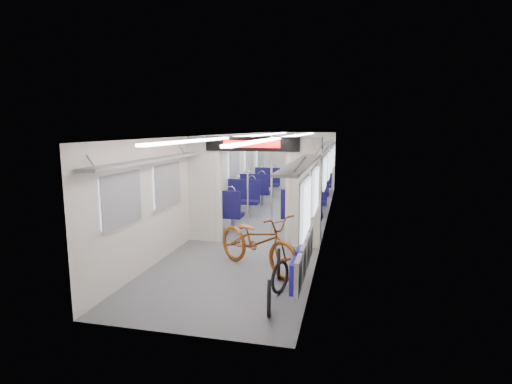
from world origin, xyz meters
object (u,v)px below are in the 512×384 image
seat_bay_near_right (306,202)px  seat_bay_far_left (261,184)px  bicycle (258,241)px  stanchion_near_left (248,187)px  bike_hoop_b (280,279)px  bike_hoop_a (269,300)px  stanchion_far_left (271,172)px  seat_bay_far_right (316,185)px  stanchion_far_right (295,173)px  seat_bay_near_left (234,202)px  stanchion_near_right (272,187)px  bike_hoop_c (279,265)px  flip_bench (303,256)px

seat_bay_near_right → seat_bay_far_left: seat_bay_near_right is taller
bicycle → stanchion_near_left: 2.24m
bike_hoop_b → seat_bay_far_left: seat_bay_far_left is taller
bike_hoop_a → seat_bay_near_right: bearing=90.7°
bike_hoop_b → seat_bay_near_right: 4.57m
seat_bay_far_left → stanchion_far_left: size_ratio=0.96×
seat_bay_far_right → seat_bay_near_right: bearing=-90.0°
stanchion_far_right → stanchion_far_left: bearing=171.2°
bicycle → stanchion_near_left: stanchion_near_left is taller
seat_bay_far_right → stanchion_far_right: (-0.52, -1.79, 0.59)m
bike_hoop_a → seat_bay_far_left: (-1.94, 8.43, 0.34)m
bicycle → seat_bay_near_left: 3.60m
stanchion_near_right → stanchion_far_right: (0.14, 3.00, 0.00)m
stanchion_near_left → seat_bay_near_right: bearing=54.1°
stanchion_near_right → stanchion_far_left: 3.17m
bike_hoop_a → bike_hoop_c: bearing=94.3°
seat_bay_far_right → stanchion_near_right: bearing=-97.8°
flip_bench → seat_bay_near_left: 4.74m
bike_hoop_a → bike_hoop_b: bike_hoop_b is taller
seat_bay_near_left → seat_bay_near_right: 1.90m
seat_bay_near_left → seat_bay_far_right: size_ratio=1.00×
bike_hoop_c → seat_bay_far_left: (-1.83, 7.08, 0.33)m
bike_hoop_b → flip_bench: bearing=14.6°
bike_hoop_b → stanchion_far_right: bearing=95.6°
seat_bay_far_left → stanchion_far_left: (0.61, -1.41, 0.59)m
bike_hoop_a → stanchion_far_left: (-1.33, 7.02, 0.93)m
seat_bay_far_right → stanchion_far_right: bearing=-106.1°
flip_bench → bike_hoop_b: (-0.33, -0.09, -0.35)m
bicycle → bike_hoop_c: bicycle is taller
stanchion_near_left → stanchion_near_right: bearing=20.5°
bicycle → seat_bay_near_left: seat_bay_near_left is taller
stanchion_far_right → seat_bay_near_right: bearing=-71.9°
seat_bay_near_right → stanchion_far_left: bearing=126.7°
seat_bay_near_left → seat_bay_far_left: (0.00, 3.43, 0.00)m
seat_bay_near_left → stanchion_near_right: bearing=-41.8°
bike_hoop_a → bike_hoop_b: (0.02, 0.77, 0.01)m
bike_hoop_c → stanchion_near_right: stanchion_near_right is taller
flip_bench → bike_hoop_a: flip_bench is taller
bicycle → stanchion_far_left: bearing=43.2°
seat_bay_far_right → stanchion_far_left: 2.18m
seat_bay_near_right → stanchion_near_left: stanchion_near_left is taller
stanchion_near_left → stanchion_near_right: size_ratio=1.00×
bike_hoop_a → stanchion_far_right: (-0.58, 6.91, 0.93)m
stanchion_near_left → stanchion_far_right: 3.25m
stanchion_near_left → stanchion_near_right: same height
flip_bench → stanchion_far_right: size_ratio=0.90×
seat_bay_far_left → seat_bay_far_right: bearing=8.1°
bike_hoop_c → seat_bay_near_right: seat_bay_near_right is taller
bike_hoop_a → seat_bay_far_left: 8.66m
bike_hoop_c → seat_bay_near_right: 3.99m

